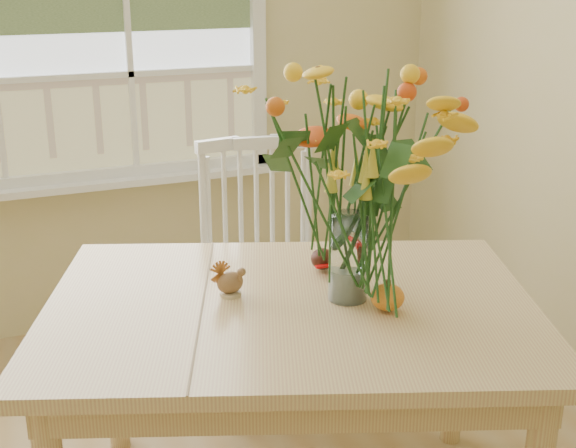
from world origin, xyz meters
name	(u,v)px	position (x,y,z in m)	size (l,w,h in m)	color
dining_table	(291,332)	(0.65, 0.67, 0.63)	(1.59, 1.36, 0.72)	tan
windsor_chair	(262,259)	(0.85, 1.42, 0.54)	(0.51, 0.49, 0.97)	white
flower_vase	(351,172)	(0.80, 0.63, 1.08)	(0.51, 0.51, 0.60)	white
pumpkin	(387,298)	(0.87, 0.52, 0.75)	(0.09, 0.09, 0.07)	#BE5916
turkey_figurine	(230,283)	(0.51, 0.77, 0.76)	(0.08, 0.06, 0.10)	#CCB78C
dark_gourd	(323,260)	(0.83, 0.85, 0.75)	(0.13, 0.12, 0.07)	#38160F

